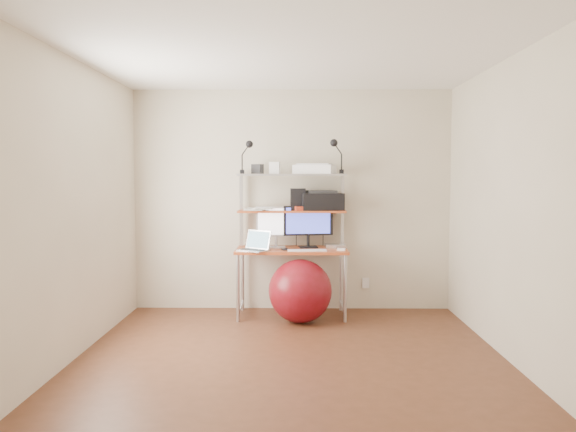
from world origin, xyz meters
The scene contains 20 objects.
room centered at (0.00, 0.00, 1.25)m, with size 3.60×3.60×3.60m.
computer_desk centered at (0.00, 1.50, 0.96)m, with size 1.20×0.60×1.57m.
wall_outlet centered at (0.85, 1.79, 0.30)m, with size 0.08×0.01×0.12m, color white.
monitor_silver centered at (-0.17, 1.52, 1.00)m, with size 0.44×0.16×0.49m.
monitor_black centered at (0.18, 1.55, 1.01)m, with size 0.54×0.18×0.54m.
laptop centered at (-0.38, 1.28, 0.78)m, with size 0.39×0.37×0.27m.
keyboard centered at (0.16, 1.26, 0.75)m, with size 0.41×0.12×0.01m, color white.
mouse centered at (0.53, 1.29, 0.75)m, with size 0.09×0.05×0.02m, color white.
mac_mini centered at (0.47, 1.53, 0.76)m, with size 0.21×0.21×0.04m, color silver.
phone centered at (-0.07, 1.34, 0.74)m, with size 0.07×0.13×0.01m, color black.
printer centered at (0.33, 1.60, 1.25)m, with size 0.50×0.38×0.22m.
nas_cube centered at (0.07, 1.58, 1.27)m, with size 0.16×0.16×0.24m, color black.
red_box centered at (0.12, 1.48, 1.17)m, with size 0.17×0.11×0.05m, color #B0341C.
scanner centered at (0.25, 1.60, 1.60)m, with size 0.49×0.39×0.11m.
box_white centered at (-0.19, 1.55, 1.61)m, with size 0.11×0.09×0.13m, color white.
box_grey centered at (-0.38, 1.62, 1.60)m, with size 0.11×0.11×0.11m, color #2B2A2D.
clip_lamp_left centered at (-0.48, 1.50, 1.81)m, with size 0.14×0.08×0.36m.
clip_lamp_right centered at (0.47, 1.50, 1.82)m, with size 0.15×0.08×0.37m.
exercise_ball centered at (0.09, 1.17, 0.33)m, with size 0.66×0.66×0.66m, color maroon.
paper_stack centered at (-0.36, 1.58, 1.17)m, with size 0.35×0.41×0.03m.
Camera 1 is at (0.04, -4.60, 1.52)m, focal length 35.00 mm.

